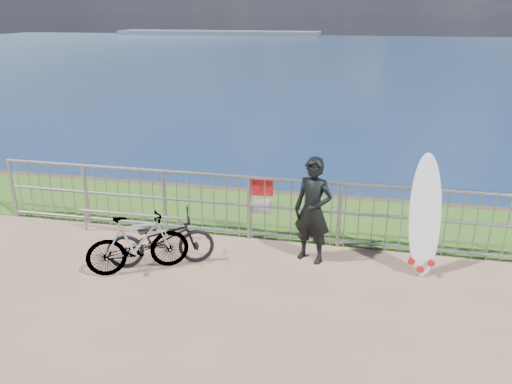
% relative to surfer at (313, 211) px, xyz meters
% --- Properties ---
extents(grass_strip, '(120.00, 120.00, 0.00)m').
position_rel_surfer_xyz_m(grass_strip, '(-0.62, 1.65, -0.82)').
color(grass_strip, '#2D5A19').
rests_on(grass_strip, ground).
extents(seascape, '(260.00, 260.00, 5.00)m').
position_rel_surfer_xyz_m(seascape, '(-44.37, 146.44, -4.86)').
color(seascape, brown).
rests_on(seascape, ground).
extents(railing, '(10.06, 0.10, 1.13)m').
position_rel_surfer_xyz_m(railing, '(-0.61, 0.55, -0.25)').
color(railing, gray).
rests_on(railing, ground).
extents(surfer, '(0.70, 0.58, 1.65)m').
position_rel_surfer_xyz_m(surfer, '(0.00, 0.00, 0.00)').
color(surfer, black).
rests_on(surfer, ground).
extents(surfboard, '(0.55, 0.51, 1.80)m').
position_rel_surfer_xyz_m(surfboard, '(1.61, -0.04, 0.00)').
color(surfboard, white).
rests_on(surfboard, ground).
extents(bicycle_near, '(1.69, 1.14, 0.84)m').
position_rel_surfer_xyz_m(bicycle_near, '(-2.21, -0.65, -0.41)').
color(bicycle_near, black).
rests_on(bicycle_near, ground).
extents(bicycle_far, '(1.51, 1.13, 0.90)m').
position_rel_surfer_xyz_m(bicycle_far, '(-2.46, -0.90, -0.38)').
color(bicycle_far, black).
rests_on(bicycle_far, ground).
extents(bike_rack, '(1.98, 0.05, 0.41)m').
position_rel_surfer_xyz_m(bike_rack, '(-3.11, 0.24, -0.49)').
color(bike_rack, gray).
rests_on(bike_rack, ground).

